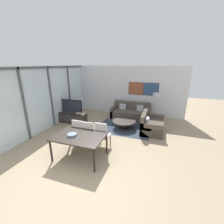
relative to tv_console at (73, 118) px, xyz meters
name	(u,v)px	position (x,y,z in m)	size (l,w,h in m)	color
ground_plane	(69,180)	(2.17, -3.57, -0.25)	(24.00, 24.00, 0.00)	#9E896B
wall_back	(126,90)	(2.21, 2.32, 1.15)	(6.72, 0.09, 2.80)	silver
window_wall_left	(50,94)	(-0.68, -0.62, 1.28)	(0.07, 5.89, 2.80)	silver
area_rug	(124,128)	(2.68, 0.15, -0.25)	(2.47, 1.79, 0.01)	#333D4C
tv_console	(73,118)	(0.00, 0.00, 0.00)	(1.44, 0.49, 0.51)	black
television	(72,106)	(0.00, 0.00, 0.60)	(1.14, 0.20, 0.70)	#2D2D33
sofa_main	(131,113)	(2.68, 1.65, 0.02)	(2.07, 0.93, 0.86)	#51473D
sofa_side	(151,125)	(3.89, 0.22, 0.02)	(0.93, 1.46, 0.86)	#51473D
coffee_table	(124,123)	(2.68, 0.15, 0.02)	(1.09, 1.09, 0.36)	black
dining_table	(79,138)	(1.94, -2.56, 0.44)	(1.56, 1.09, 0.77)	black
dining_chair_left	(80,131)	(1.50, -1.82, 0.28)	(0.46, 0.46, 0.99)	beige
dining_chair_centre	(90,133)	(1.94, -1.85, 0.28)	(0.46, 0.46, 0.99)	beige
dining_chair_right	(102,134)	(2.38, -1.79, 0.28)	(0.46, 0.46, 0.99)	beige
fruit_bowl	(72,135)	(1.73, -2.63, 0.55)	(0.29, 0.29, 0.07)	slate
floor_lamp	(157,97)	(3.99, 1.69, 1.02)	(0.40, 0.40, 1.47)	#2D2D33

